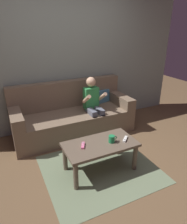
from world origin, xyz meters
name	(u,v)px	position (x,y,z in m)	size (l,w,h in m)	color
ground_plane	(106,174)	(0.00, 0.00, 0.00)	(9.66, 9.66, 0.00)	brown
wall_back	(62,60)	(0.00, 1.66, 1.25)	(4.83, 0.05, 2.50)	gray
couch	(73,116)	(0.02, 1.27, 0.31)	(2.07, 0.80, 0.90)	#75604C
person_seated_on_couch	(93,103)	(0.34, 1.08, 0.57)	(0.35, 0.43, 1.01)	slate
coffee_table	(100,148)	(-0.02, 0.12, 0.34)	(0.94, 0.50, 0.41)	brown
area_rug	(100,169)	(-0.02, 0.12, 0.00)	(1.48, 1.31, 0.01)	#6B7A5B
game_remote_white_near_edge	(125,139)	(0.31, 0.05, 0.42)	(0.13, 0.12, 0.03)	white
game_remote_pink_center	(83,145)	(-0.25, 0.15, 0.42)	(0.10, 0.14, 0.03)	pink
coffee_mug	(112,139)	(0.12, 0.08, 0.46)	(0.12, 0.08, 0.10)	#1E7F47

